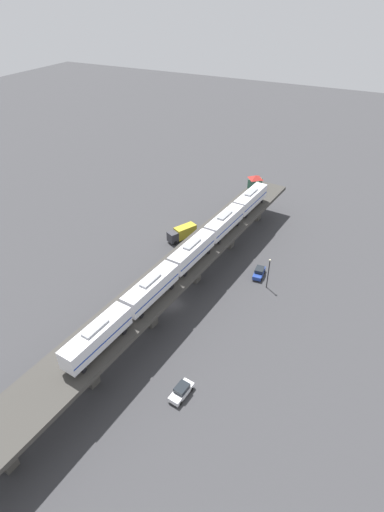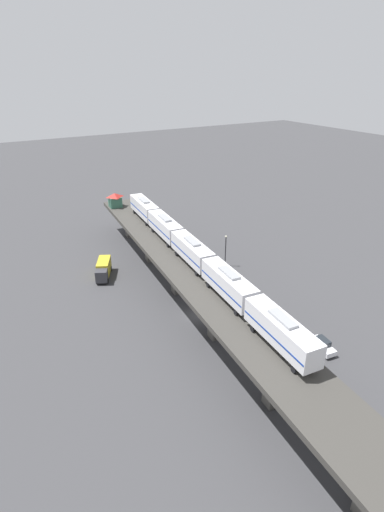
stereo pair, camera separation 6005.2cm
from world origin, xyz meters
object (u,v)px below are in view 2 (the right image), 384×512
object	(u,v)px
signal_hut	(115,200)
street_lamp	(226,248)
subway_train	(192,250)
street_car_white	(322,345)
street_car_blue	(207,260)
delivery_truck	(103,269)

from	to	relation	value
signal_hut	street_lamp	world-z (taller)	signal_hut
subway_train	street_car_white	bearing A→B (deg)	112.97
signal_hut	street_car_blue	xyz separation A→B (m)	(-10.53, 25.34, -8.06)
street_car_blue	subway_train	bearing A→B (deg)	47.12
street_car_blue	street_car_white	xyz separation A→B (m)	(0.82, 32.98, 0.00)
subway_train	street_car_blue	distance (m)	17.33
street_car_white	delivery_truck	size ratio (longest dim) A/B	0.62
street_lamp	street_car_blue	bearing A→B (deg)	-48.02
signal_hut	street_car_white	size ratio (longest dim) A/B	0.76
delivery_truck	street_lamp	distance (m)	25.14
street_car_white	subway_train	bearing A→B (deg)	-67.03
street_car_blue	street_car_white	bearing A→B (deg)	88.58
street_car_blue	street_lamp	bearing A→B (deg)	131.98
delivery_truck	street_lamp	size ratio (longest dim) A/B	1.07
signal_hut	street_car_white	xyz separation A→B (m)	(-9.71, 58.33, -8.06)
subway_train	street_car_blue	bearing A→B (deg)	-132.88
street_lamp	street_car_white	bearing A→B (deg)	83.50
street_car_blue	signal_hut	bearing A→B (deg)	-67.44
subway_train	street_lamp	xyz separation A→B (m)	(-12.77, -8.04, -5.63)
street_car_blue	street_car_white	distance (m)	32.99
subway_train	signal_hut	size ratio (longest dim) A/B	17.77
street_car_blue	street_lamp	world-z (taller)	street_lamp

